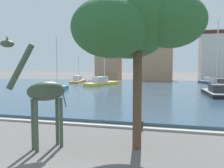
# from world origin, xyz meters

# --- Properties ---
(harbor_water) EXTENTS (81.05, 42.44, 0.31)m
(harbor_water) POSITION_xyz_m (0.00, 29.51, 0.15)
(harbor_water) COLOR #334C60
(harbor_water) RESTS_ON ground
(quay_edge_coping) EXTENTS (81.05, 0.50, 0.12)m
(quay_edge_coping) POSITION_xyz_m (0.00, 8.04, 0.06)
(quay_edge_coping) COLOR #ADA89E
(quay_edge_coping) RESTS_ON ground
(giraffe_statue) EXTENTS (1.98, 2.32, 4.69)m
(giraffe_statue) POSITION_xyz_m (-1.58, 3.82, 2.39)
(giraffe_statue) COLOR #3D4C38
(giraffe_statue) RESTS_ON ground
(sailboat_teal) EXTENTS (2.56, 6.94, 7.69)m
(sailboat_teal) POSITION_xyz_m (-11.51, 24.12, 0.44)
(sailboat_teal) COLOR teal
(sailboat_teal) RESTS_ON ground
(sailboat_black) EXTENTS (2.66, 8.35, 8.85)m
(sailboat_black) POSITION_xyz_m (8.69, 23.82, 0.53)
(sailboat_black) COLOR black
(sailboat_black) RESTS_ON ground
(sailboat_yellow) EXTENTS (4.88, 9.74, 7.97)m
(sailboat_yellow) POSITION_xyz_m (-7.91, 34.84, 0.60)
(sailboat_yellow) COLOR gold
(sailboat_yellow) RESTS_ON ground
(sailboat_navy) EXTENTS (4.40, 8.39, 7.19)m
(sailboat_navy) POSITION_xyz_m (11.29, 42.85, 0.50)
(sailboat_navy) COLOR navy
(sailboat_navy) RESTS_ON ground
(sailboat_orange) EXTENTS (3.08, 9.22, 5.72)m
(sailboat_orange) POSITION_xyz_m (-15.38, 41.01, 0.54)
(sailboat_orange) COLOR orange
(sailboat_orange) RESTS_ON ground
(sailboat_white) EXTENTS (3.64, 9.14, 7.59)m
(sailboat_white) POSITION_xyz_m (10.73, 31.67, 0.59)
(sailboat_white) COLOR white
(sailboat_white) RESTS_ON ground
(shade_tree) EXTENTS (5.20, 4.91, 6.77)m
(shade_tree) POSITION_xyz_m (2.13, 4.85, 5.23)
(shade_tree) COLOR brown
(shade_tree) RESTS_ON ground
(mooring_bollard) EXTENTS (0.24, 0.24, 0.50)m
(mooring_bollard) POSITION_xyz_m (2.05, 7.89, 0.25)
(mooring_bollard) COLOR #232326
(mooring_bollard) RESTS_ON ground
(townhouse_wide_warehouse) EXTENTS (6.32, 5.31, 13.28)m
(townhouse_wide_warehouse) POSITION_xyz_m (-12.71, 55.56, 6.65)
(townhouse_wide_warehouse) COLOR tan
(townhouse_wide_warehouse) RESTS_ON ground
(townhouse_tall_gabled) EXTENTS (9.01, 7.03, 11.57)m
(townhouse_tall_gabled) POSITION_xyz_m (-0.45, 56.27, 5.80)
(townhouse_tall_gabled) COLOR tan
(townhouse_tall_gabled) RESTS_ON ground
(townhouse_corner_house) EXTENTS (5.32, 6.62, 11.48)m
(townhouse_corner_house) POSITION_xyz_m (12.64, 52.83, 5.76)
(townhouse_corner_house) COLOR beige
(townhouse_corner_house) RESTS_ON ground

